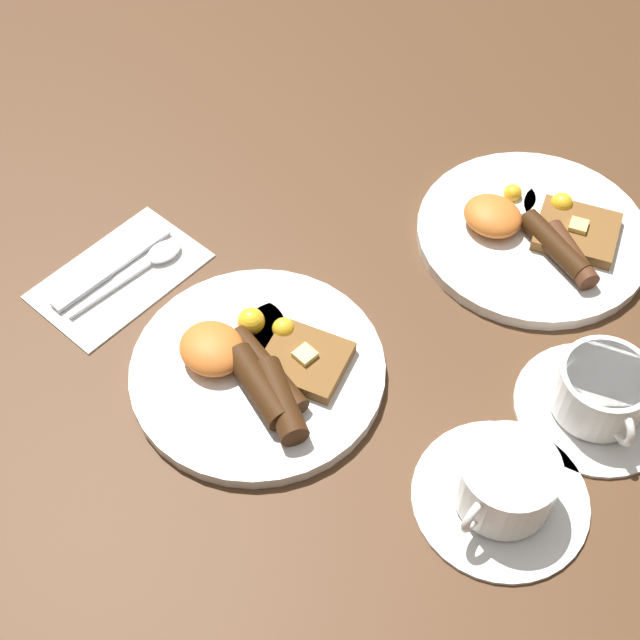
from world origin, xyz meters
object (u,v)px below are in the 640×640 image
(breakfast_plate_near, at_px, (258,367))
(teacup_near, at_px, (504,486))
(breakfast_plate_far, at_px, (535,232))
(teacup_far, at_px, (599,395))
(knife, at_px, (106,272))
(spoon, at_px, (152,260))

(breakfast_plate_near, height_order, teacup_near, teacup_near)
(teacup_near, bearing_deg, breakfast_plate_far, 121.01)
(breakfast_plate_far, bearing_deg, teacup_far, -38.96)
(knife, height_order, spoon, spoon)
(breakfast_plate_far, bearing_deg, spoon, -130.39)
(breakfast_plate_near, distance_m, breakfast_plate_far, 0.37)
(teacup_far, relative_size, spoon, 1.04)
(knife, bearing_deg, teacup_far, -65.91)
(knife, bearing_deg, breakfast_plate_far, -40.45)
(teacup_near, height_order, knife, teacup_near)
(teacup_near, distance_m, spoon, 0.47)
(teacup_far, bearing_deg, spoon, -158.07)
(breakfast_plate_near, relative_size, breakfast_plate_far, 0.98)
(teacup_near, bearing_deg, teacup_far, 87.64)
(knife, bearing_deg, teacup_near, -81.04)
(teacup_far, height_order, spoon, teacup_far)
(breakfast_plate_far, distance_m, spoon, 0.45)
(breakfast_plate_far, height_order, teacup_near, teacup_near)
(spoon, bearing_deg, breakfast_plate_near, -94.54)
(teacup_far, height_order, knife, teacup_far)
(breakfast_plate_far, xyz_separation_m, knife, (-0.31, -0.39, -0.01))
(breakfast_plate_far, height_order, spoon, breakfast_plate_far)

